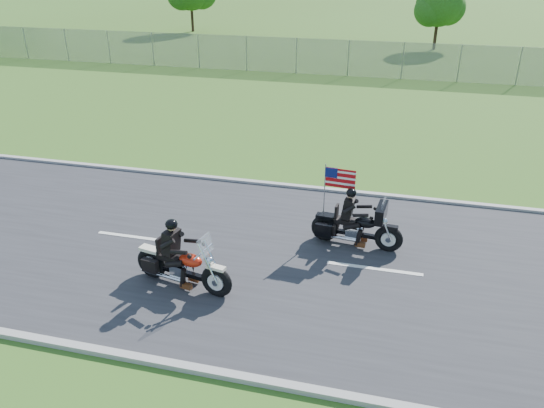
# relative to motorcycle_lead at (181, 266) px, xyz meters

# --- Properties ---
(ground) EXTENTS (420.00, 420.00, 0.00)m
(ground) POSITION_rel_motorcycle_lead_xyz_m (0.06, 1.66, -0.52)
(ground) COLOR #354C17
(ground) RESTS_ON ground
(road) EXTENTS (120.00, 8.00, 0.04)m
(road) POSITION_rel_motorcycle_lead_xyz_m (0.06, 1.66, -0.50)
(road) COLOR #28282B
(road) RESTS_ON ground
(curb_north) EXTENTS (120.00, 0.18, 0.12)m
(curb_north) POSITION_rel_motorcycle_lead_xyz_m (0.06, 5.71, -0.47)
(curb_north) COLOR #9E9B93
(curb_north) RESTS_ON ground
(curb_south) EXTENTS (120.00, 0.18, 0.12)m
(curb_south) POSITION_rel_motorcycle_lead_xyz_m (0.06, -2.39, -0.47)
(curb_south) COLOR #9E9B93
(curb_south) RESTS_ON ground
(fence) EXTENTS (60.00, 0.03, 2.00)m
(fence) POSITION_rel_motorcycle_lead_xyz_m (-4.94, 21.66, 0.48)
(fence) COLOR gray
(fence) RESTS_ON ground
(tree_fence_near) EXTENTS (3.52, 3.28, 4.75)m
(tree_fence_near) POSITION_rel_motorcycle_lead_xyz_m (6.11, 31.70, 2.46)
(tree_fence_near) COLOR #382316
(tree_fence_near) RESTS_ON ground
(motorcycle_lead) EXTENTS (2.41, 0.89, 1.63)m
(motorcycle_lead) POSITION_rel_motorcycle_lead_xyz_m (0.00, 0.00, 0.00)
(motorcycle_lead) COLOR black
(motorcycle_lead) RESTS_ON ground
(motorcycle_follow) EXTENTS (2.30, 0.79, 1.92)m
(motorcycle_follow) POSITION_rel_motorcycle_lead_xyz_m (3.51, 2.66, 0.02)
(motorcycle_follow) COLOR black
(motorcycle_follow) RESTS_ON ground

